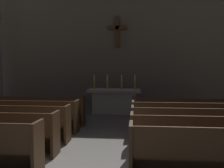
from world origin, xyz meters
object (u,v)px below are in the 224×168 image
pew_right_row_4 (204,119)px  candlestick_inner_left (107,85)px  pew_left_row_4 (11,116)px  candlestick_outer_right (135,85)px  altar (114,100)px  candlestick_inner_right (122,85)px  pew_left_row_5 (26,110)px  pew_right_row_3 (215,127)px  candlestick_outer_left (94,85)px  pew_right_row_5 (196,113)px

pew_right_row_4 → candlestick_inner_left: 4.62m
pew_left_row_4 → candlestick_outer_right: candlestick_outer_right is taller
altar → candlestick_inner_right: (0.30, 0.00, 0.66)m
pew_left_row_5 → altar: altar is taller
pew_right_row_3 → candlestick_outer_left: (-3.62, 4.35, 0.72)m
pew_right_row_4 → altar: size_ratio=1.81×
pew_right_row_5 → candlestick_inner_left: (-3.07, 2.42, 0.72)m
altar → candlestick_outer_left: candlestick_outer_left is taller
candlestick_outer_left → pew_left_row_5: bearing=-128.5°
pew_right_row_5 → candlestick_outer_left: 4.41m
pew_right_row_4 → candlestick_inner_right: candlestick_inner_right is taller
pew_right_row_4 → candlestick_inner_right: 4.25m
pew_right_row_3 → candlestick_inner_left: bearing=125.2°
pew_left_row_5 → pew_right_row_4: bearing=-9.9°
pew_left_row_4 → candlestick_outer_left: size_ratio=6.70×
candlestick_outer_right → candlestick_outer_left: bearing=180.0°
pew_left_row_4 → pew_right_row_3: (5.54, -0.97, 0.00)m
pew_right_row_4 → candlestick_outer_right: candlestick_outer_right is taller
candlestick_inner_right → candlestick_outer_right: same height
candlestick_outer_right → pew_left_row_4: bearing=-136.9°
pew_left_row_4 → pew_left_row_5: (0.00, 0.97, 0.00)m
pew_right_row_5 → altar: bearing=138.9°
pew_right_row_3 → altar: size_ratio=1.81×
pew_right_row_3 → pew_right_row_5: (0.00, 1.93, 0.00)m
pew_right_row_3 → candlestick_outer_left: size_ratio=6.70×
pew_right_row_3 → candlestick_outer_left: bearing=129.8°
altar → pew_right_row_4: bearing=-50.7°
pew_left_row_4 → candlestick_outer_right: size_ratio=6.70×
candlestick_inner_left → altar: bearing=-0.0°
pew_right_row_5 → altar: (-2.77, 2.42, 0.06)m
pew_left_row_5 → candlestick_outer_right: candlestick_outer_right is taller
pew_right_row_5 → altar: size_ratio=1.81×
pew_right_row_4 → candlestick_inner_right: (-2.47, 3.38, 0.72)m
pew_left_row_4 → candlestick_inner_left: size_ratio=6.70×
pew_right_row_3 → candlestick_inner_right: candlestick_inner_right is taller
pew_right_row_3 → candlestick_outer_right: 4.81m
pew_left_row_4 → candlestick_inner_left: bearing=53.9°
pew_right_row_5 → candlestick_inner_right: 3.53m
altar → candlestick_outer_left: bearing=180.0°
pew_left_row_4 → altar: (2.77, 3.38, 0.06)m
altar → candlestick_outer_right: (0.85, 0.00, 0.66)m
pew_right_row_3 → candlestick_outer_right: bearing=113.8°
candlestick_outer_left → candlestick_outer_right: same height
pew_left_row_5 → candlestick_outer_left: candlestick_outer_left is taller
pew_right_row_4 → pew_left_row_4: bearing=180.0°
candlestick_inner_left → pew_right_row_4: bearing=-47.8°
pew_right_row_4 → candlestick_outer_right: 3.96m
pew_left_row_5 → pew_right_row_4: (5.54, -0.97, 0.00)m
candlestick_outer_left → candlestick_inner_right: size_ratio=1.00×
pew_right_row_4 → candlestick_inner_left: candlestick_inner_left is taller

